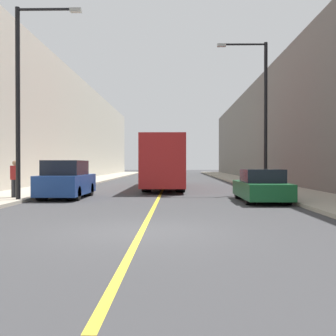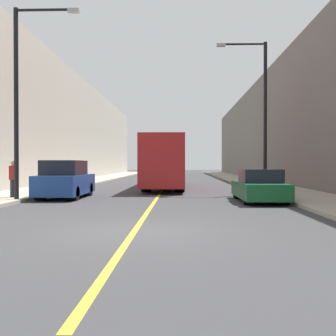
{
  "view_description": "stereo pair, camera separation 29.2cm",
  "coord_description": "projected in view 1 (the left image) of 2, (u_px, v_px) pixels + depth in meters",
  "views": [
    {
      "loc": [
        0.87,
        -9.86,
        1.71
      ],
      "look_at": [
        0.33,
        16.5,
        1.42
      ],
      "focal_mm": 42.0,
      "sensor_mm": 36.0,
      "label": 1
    },
    {
      "loc": [
        1.16,
        -9.85,
        1.71
      ],
      "look_at": [
        0.33,
        16.5,
        1.42
      ],
      "focal_mm": 42.0,
      "sensor_mm": 36.0,
      "label": 2
    }
  ],
  "objects": [
    {
      "name": "ground_plane",
      "position": [
        142.0,
        231.0,
        9.89
      ],
      "size": [
        200.0,
        200.0,
        0.0
      ],
      "primitive_type": "plane",
      "color": "#38383A"
    },
    {
      "name": "sidewalk_left",
      "position": [
        95.0,
        180.0,
        40.03
      ],
      "size": [
        3.35,
        72.0,
        0.15
      ],
      "primitive_type": "cube",
      "color": "#A89E8C",
      "rests_on": "ground"
    },
    {
      "name": "sidewalk_right",
      "position": [
        241.0,
        180.0,
        39.73
      ],
      "size": [
        3.35,
        72.0,
        0.15
      ],
      "primitive_type": "cube",
      "color": "#A89E8C",
      "rests_on": "ground"
    },
    {
      "name": "building_row_left",
      "position": [
        59.0,
        128.0,
        40.05
      ],
      "size": [
        4.0,
        72.0,
        10.75
      ],
      "primitive_type": "cube",
      "color": "#B7B2A3",
      "rests_on": "ground"
    },
    {
      "name": "building_row_right",
      "position": [
        277.0,
        129.0,
        39.6
      ],
      "size": [
        4.0,
        72.0,
        10.38
      ],
      "primitive_type": "cube",
      "color": "#66605B",
      "rests_on": "ground"
    },
    {
      "name": "road_center_line",
      "position": [
        167.0,
        181.0,
        39.88
      ],
      "size": [
        0.16,
        72.0,
        0.01
      ],
      "primitive_type": "cube",
      "color": "gold",
      "rests_on": "ground"
    },
    {
      "name": "bus",
      "position": [
        165.0,
        162.0,
        27.55
      ],
      "size": [
        2.6,
        12.6,
        3.42
      ],
      "color": "#AD1E1E",
      "rests_on": "ground"
    },
    {
      "name": "parked_suv_left",
      "position": [
        66.0,
        181.0,
        19.46
      ],
      "size": [
        1.97,
        4.49,
        1.87
      ],
      "color": "navy",
      "rests_on": "ground"
    },
    {
      "name": "car_right_near",
      "position": [
        261.0,
        187.0,
        17.69
      ],
      "size": [
        1.88,
        4.61,
        1.47
      ],
      "color": "#145128",
      "rests_on": "ground"
    },
    {
      "name": "street_lamp_left",
      "position": [
        23.0,
        90.0,
        17.19
      ],
      "size": [
        2.91,
        0.24,
        8.41
      ],
      "color": "black",
      "rests_on": "sidewalk_left"
    },
    {
      "name": "street_lamp_right",
      "position": [
        261.0,
        107.0,
        22.76
      ],
      "size": [
        2.91,
        0.24,
        8.59
      ],
      "color": "black",
      "rests_on": "sidewalk_right"
    },
    {
      "name": "pedestrian",
      "position": [
        15.0,
        178.0,
        18.25
      ],
      "size": [
        0.38,
        0.24,
        1.71
      ],
      "color": "#2D2D33",
      "rests_on": "sidewalk_left"
    }
  ]
}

